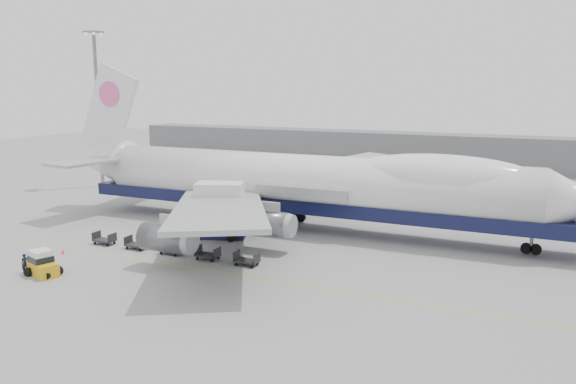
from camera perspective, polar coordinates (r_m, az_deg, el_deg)
The scene contains 14 objects.
ground at distance 56.88m, azimuth -3.07°, elevation -6.48°, with size 260.00×260.00×0.00m, color gray.
apron_line at distance 51.90m, azimuth -6.16°, elevation -8.25°, with size 60.00×0.15×0.01m, color gold.
hangar at distance 123.98m, azimuth 7.82°, elevation 4.51°, with size 110.00×8.00×7.00m, color slate.
floodlight_mast at distance 98.60m, azimuth -18.76°, elevation 8.72°, with size 2.40×2.40×25.43m.
airliner at distance 65.91m, azimuth 2.19°, elevation 0.96°, with size 67.00×55.30×19.98m.
catering_truck at distance 63.19m, azimuth -6.92°, elevation -1.54°, with size 6.25×5.18×6.24m.
baggage_tug at distance 55.55m, azimuth -23.69°, elevation -6.74°, with size 3.51×2.63×2.29m.
ground_worker at distance 56.80m, azimuth -25.14°, elevation -6.59°, with size 0.66×0.44×1.82m, color black.
traffic_cone at distance 61.75m, azimuth -21.90°, elevation -5.65°, with size 0.33×0.33×0.49m.
dolly_0 at distance 63.78m, azimuth -18.15°, elevation -4.61°, with size 2.30×1.35×1.30m.
dolly_1 at distance 60.99m, azimuth -15.11°, elevation -5.14°, with size 2.30×1.35×1.30m.
dolly_2 at distance 58.39m, azimuth -11.79°, elevation -5.70°, with size 2.30×1.35×1.30m.
dolly_3 at distance 56.01m, azimuth -8.16°, elevation -6.29°, with size 2.30×1.35×1.30m.
dolly_4 at distance 53.87m, azimuth -4.22°, elevation -6.90°, with size 2.30×1.35×1.30m.
Camera 1 is at (25.18, -48.13, 16.90)m, focal length 35.00 mm.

